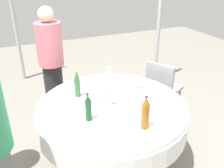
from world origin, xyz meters
The scene contains 20 objects.
ground_plane centered at (0.00, 0.00, 0.00)m, with size 10.00×10.00×0.00m, color gray.
dining_table centered at (0.00, 0.00, 0.60)m, with size 1.56×1.56×0.74m.
bottle_amber_inner centered at (-0.49, -0.10, 0.89)m, with size 0.07×0.07×0.32m.
bottle_dark_green_outer centered at (-0.17, 0.31, 0.87)m, with size 0.06×0.06×0.28m.
bottle_green_rear centered at (0.30, 0.27, 0.88)m, with size 0.06×0.06×0.30m.
wine_glass_west centered at (0.00, 0.00, 0.83)m, with size 0.07×0.07×0.13m.
wine_glass_east centered at (0.19, -0.41, 0.85)m, with size 0.07×0.07×0.16m.
wine_glass_near centered at (0.59, -0.22, 0.85)m, with size 0.06×0.06×0.16m.
wine_glass_left centered at (0.18, 0.03, 0.84)m, with size 0.06×0.06×0.15m.
plate_right centered at (-0.26, -0.22, 0.75)m, with size 0.25×0.25×0.04m.
plate_mid centered at (0.40, -0.11, 0.75)m, with size 0.20×0.20×0.02m.
plate_far centered at (0.06, 0.22, 0.75)m, with size 0.20×0.20×0.04m.
spoon_outer centered at (-0.45, 0.45, 0.74)m, with size 0.18×0.02×0.01m, color silver.
knife_rear centered at (0.14, -0.14, 0.74)m, with size 0.18×0.02×0.01m, color silver.
knife_west centered at (-0.02, -0.47, 0.74)m, with size 0.18×0.02×0.01m, color silver.
folded_napkin centered at (-0.25, -0.58, 0.75)m, with size 0.14×0.14×0.02m, color white.
person_outer centered at (1.18, 0.37, 0.82)m, with size 0.34×0.34×1.58m.
chair_near centered at (0.50, -0.98, 0.52)m, with size 0.54×0.54×0.87m.
tent_pole_main centered at (2.72, 0.68, 1.17)m, with size 0.07×0.07×2.35m, color #B2B5B7.
tent_pole_secondary centered at (1.58, -1.59, 1.16)m, with size 0.07×0.07×2.32m, color #B2B5B7.
Camera 1 is at (-2.00, 0.89, 2.05)m, focal length 39.54 mm.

